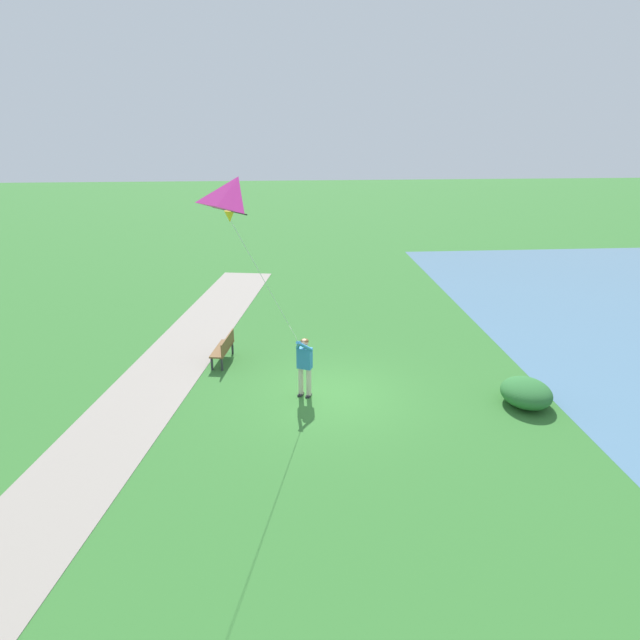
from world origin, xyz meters
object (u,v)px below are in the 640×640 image
object	(u,v)px
person_kite_flyer	(304,362)
park_bench_near_walkway	(224,347)
flying_kite	(238,201)
lakeside_shrub	(526,393)

from	to	relation	value
person_kite_flyer	park_bench_near_walkway	bearing A→B (deg)	-46.79
park_bench_near_walkway	person_kite_flyer	bearing A→B (deg)	133.21
flying_kite	park_bench_near_walkway	distance (m)	8.07
flying_kite	park_bench_near_walkway	world-z (taller)	flying_kite
person_kite_flyer	flying_kite	world-z (taller)	flying_kite
park_bench_near_walkway	lakeside_shrub	size ratio (longest dim) A/B	0.99
person_kite_flyer	lakeside_shrub	world-z (taller)	person_kite_flyer
flying_kite	lakeside_shrub	distance (m)	9.55
person_kite_flyer	lakeside_shrub	bearing A→B (deg)	170.88
person_kite_flyer	flying_kite	xyz separation A→B (m)	(1.39, 3.30, 4.87)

